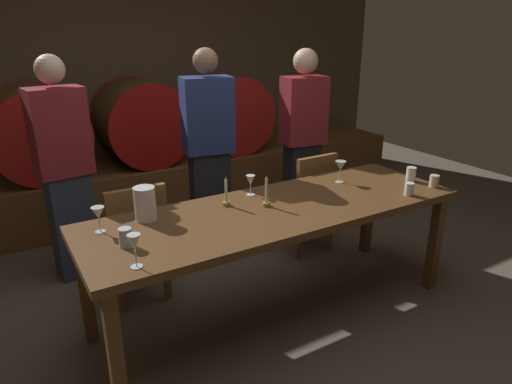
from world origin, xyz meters
name	(u,v)px	position (x,y,z in m)	size (l,w,h in m)	color
ground_plane	(251,307)	(0.00, 0.00, 0.00)	(8.80, 8.80, 0.00)	brown
back_wall	(122,79)	(0.00, 2.76, 1.31)	(6.77, 0.24, 2.62)	brown
barrel_shelf	(147,184)	(0.00, 2.21, 0.26)	(6.09, 0.90, 0.52)	brown
wine_barrel_left	(37,133)	(-0.97, 2.21, 0.94)	(0.85, 0.77, 0.85)	brown
wine_barrel_center	(141,122)	(0.00, 2.21, 0.94)	(0.85, 0.77, 0.85)	#513319
wine_barrel_right	(225,113)	(0.97, 2.21, 0.94)	(0.85, 0.77, 0.85)	brown
dining_table	(277,218)	(0.13, -0.12, 0.70)	(2.49, 0.81, 0.77)	brown
chair_left	(135,237)	(-0.62, 0.51, 0.49)	(0.40, 0.40, 0.88)	brown
chair_right	(308,198)	(0.87, 0.51, 0.49)	(0.41, 0.41, 0.88)	brown
guest_left	(65,170)	(-0.93, 1.11, 0.86)	(0.41, 0.29, 1.69)	#33384C
guest_center	(209,157)	(0.12, 0.85, 0.88)	(0.42, 0.30, 1.71)	black
guest_right	(303,141)	(1.10, 0.92, 0.87)	(0.41, 0.29, 1.68)	black
candle_left	(226,198)	(-0.13, 0.07, 0.83)	(0.05, 0.05, 0.20)	olive
candle_right	(266,198)	(0.08, -0.07, 0.83)	(0.05, 0.05, 0.21)	olive
pitcher	(145,204)	(-0.65, 0.12, 0.88)	(0.13, 0.13, 0.20)	white
wine_glass_far_left	(98,214)	(-0.92, 0.08, 0.89)	(0.07, 0.07, 0.15)	silver
wine_glass_center_left	(134,244)	(-0.87, -0.41, 0.90)	(0.06, 0.06, 0.17)	silver
wine_glass_center_right	(251,181)	(0.10, 0.16, 0.87)	(0.06, 0.06, 0.14)	white
wine_glass_far_right	(340,166)	(0.80, 0.05, 0.90)	(0.08, 0.08, 0.16)	silver
cup_far_left	(125,237)	(-0.85, -0.17, 0.82)	(0.07, 0.07, 0.10)	silver
cup_center_left	(409,189)	(1.02, -0.40, 0.82)	(0.06, 0.06, 0.09)	white
cup_center_right	(411,174)	(1.27, -0.20, 0.83)	(0.07, 0.07, 0.11)	white
cup_far_right	(434,181)	(1.31, -0.37, 0.82)	(0.06, 0.06, 0.09)	beige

